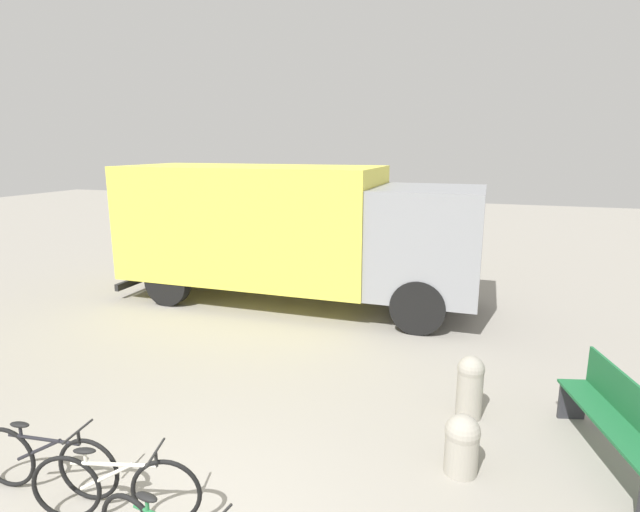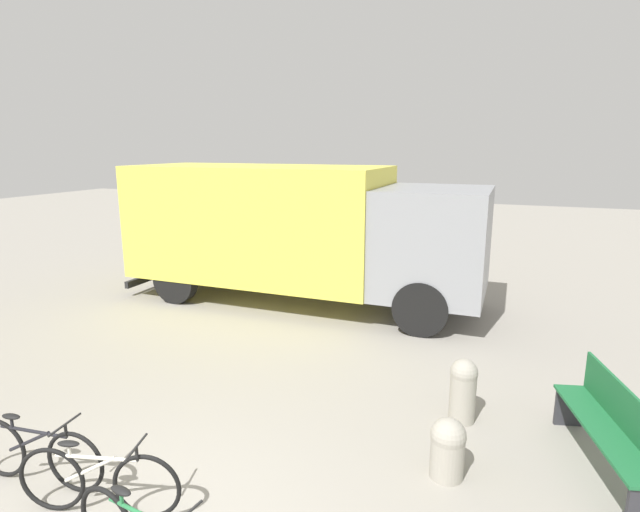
{
  "view_description": "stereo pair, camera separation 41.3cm",
  "coord_description": "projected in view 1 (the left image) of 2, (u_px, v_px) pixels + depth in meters",
  "views": [
    {
      "loc": [
        2.56,
        -2.9,
        3.51
      ],
      "look_at": [
        -0.13,
        4.98,
        1.68
      ],
      "focal_mm": 28.0,
      "sensor_mm": 36.0,
      "label": 1
    },
    {
      "loc": [
        2.94,
        -2.76,
        3.51
      ],
      "look_at": [
        -0.13,
        4.98,
        1.68
      ],
      "focal_mm": 28.0,
      "sensor_mm": 36.0,
      "label": 2
    }
  ],
  "objects": [
    {
      "name": "delivery_truck",
      "position": [
        290.0,
        227.0,
        11.2
      ],
      "size": [
        8.07,
        2.63,
        3.08
      ],
      "rotation": [
        0.0,
        0.0,
        0.01
      ],
      "color": "#EAE04C",
      "rests_on": "ground"
    },
    {
      "name": "park_bench",
      "position": [
        619.0,
        418.0,
        5.55
      ],
      "size": [
        0.91,
        2.02,
        1.0
      ],
      "rotation": [
        0.0,
        0.0,
        1.84
      ],
      "color": "#1E6638",
      "rests_on": "ground"
    },
    {
      "name": "bicycle_near",
      "position": [
        46.0,
        461.0,
        5.1
      ],
      "size": [
        1.64,
        0.44,
        0.77
      ],
      "rotation": [
        0.0,
        0.0,
        0.12
      ],
      "color": "black",
      "rests_on": "ground"
    },
    {
      "name": "bicycle_middle",
      "position": [
        115.0,
        488.0,
        4.7
      ],
      "size": [
        1.6,
        0.56,
        0.77
      ],
      "rotation": [
        0.0,
        0.0,
        0.27
      ],
      "color": "black",
      "rests_on": "ground"
    },
    {
      "name": "bollard_near_bench",
      "position": [
        462.0,
        443.0,
        5.42
      ],
      "size": [
        0.38,
        0.38,
        0.68
      ],
      "color": "#9E998C",
      "rests_on": "ground"
    },
    {
      "name": "bollard_far_bench",
      "position": [
        470.0,
        384.0,
        6.53
      ],
      "size": [
        0.35,
        0.35,
        0.85
      ],
      "color": "#9E998C",
      "rests_on": "ground"
    }
  ]
}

